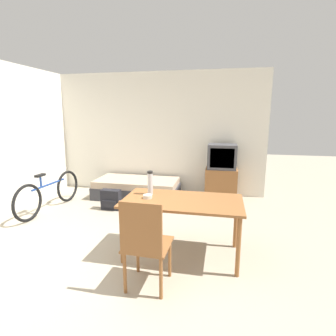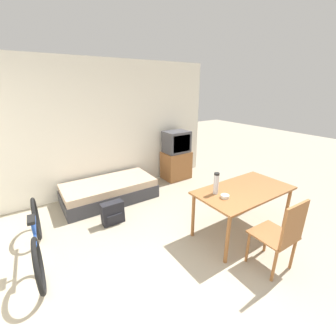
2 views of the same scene
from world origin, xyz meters
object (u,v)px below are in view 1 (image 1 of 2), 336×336
Objects in this scene: daybed at (137,188)px; mate_bowl at (148,196)px; dining_table at (182,206)px; wooden_chair at (145,241)px; tv at (221,174)px; thermos_flask at (150,182)px; bicycle at (50,193)px; backpack at (111,200)px.

mate_bowl reaches higher than daybed.
wooden_chair is at bearing -108.24° from dining_table.
thermos_flask is (-0.92, -2.22, 0.35)m from tv.
mate_bowl reaches higher than bicycle.
dining_table is (-0.46, -2.37, 0.10)m from tv.
mate_bowl is (2.24, -1.10, 0.43)m from bicycle.
dining_table is 0.45m from mate_bowl.
wooden_chair is at bearing -70.05° from daybed.
daybed is at bearing 112.00° from mate_bowl.
wooden_chair is 0.58× the size of bicycle.
tv reaches higher than backpack.
tv is 0.69× the size of bicycle.
wooden_chair is 2.58× the size of backpack.
mate_bowl is (0.01, -0.17, -0.15)m from thermos_flask.
tv is 2.41m from dining_table.
mate_bowl is (-0.18, 0.75, 0.21)m from wooden_chair.
mate_bowl is 1.87m from backpack.
tv is 2.43m from thermos_flask.
dining_table reaches higher than bicycle.
wooden_chair is at bearing -102.92° from tv.
tv is at bearing 67.57° from thermos_flask.
tv is 3.07× the size of backpack.
dining_table is 0.54m from thermos_flask.
thermos_flask reaches higher than daybed.
mate_bowl reaches higher than dining_table.
wooden_chair reaches higher than backpack.
dining_table is 0.83m from wooden_chair.
wooden_chair is at bearing -78.02° from thermos_flask.
tv is 3.74× the size of thermos_flask.
tv reaches higher than bicycle.
backpack is at bearing 121.79° from wooden_chair.
tv is at bearing 22.27° from bicycle.
bicycle is at bearing 142.59° from wooden_chair.
dining_table is 2.12m from backpack.
wooden_chair is 2.53m from backpack.
daybed is 3.16m from wooden_chair.
wooden_chair is at bearing -58.21° from backpack.
mate_bowl is at bearing -50.42° from backpack.
dining_table is at bearing -21.83° from bicycle.
daybed reaches higher than backpack.
dining_table reaches higher than backpack.
thermos_flask is (2.23, -0.93, 0.58)m from bicycle.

